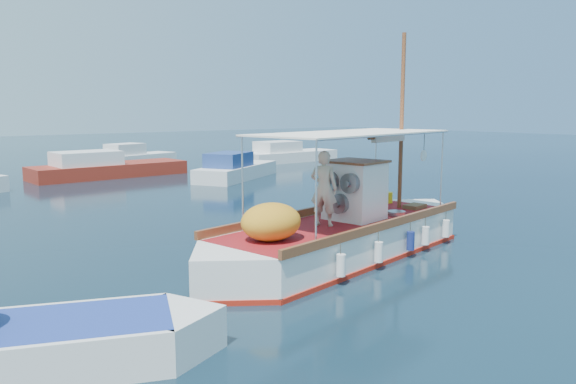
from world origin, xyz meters
TOP-DOWN VIEW (x-y plane):
  - ground at (0.00, 0.00)m, footprint 160.00×160.00m
  - fishing_caique at (0.37, -0.72)m, footprint 10.55×4.18m
  - dinghy at (-8.46, -2.46)m, footprint 6.22×3.60m
  - bg_boat_n at (1.98, 21.26)m, footprint 9.15×3.16m
  - bg_boat_ne at (7.58, 15.66)m, footprint 6.96×5.35m
  - bg_boat_e at (16.68, 22.29)m, footprint 7.90×2.79m
  - bg_boat_far_n at (6.25, 27.00)m, footprint 6.43×3.64m

SIDE VIEW (x-z plane):
  - ground at x=0.00m, z-range 0.00..0.00m
  - dinghy at x=-8.46m, z-range -0.48..1.16m
  - bg_boat_far_n at x=6.25m, z-range -0.41..1.39m
  - bg_boat_n at x=1.98m, z-range -0.41..1.39m
  - bg_boat_ne at x=7.58m, z-range -0.41..1.39m
  - bg_boat_e at x=16.68m, z-range -0.41..1.39m
  - fishing_caique at x=0.37m, z-range -2.69..3.85m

